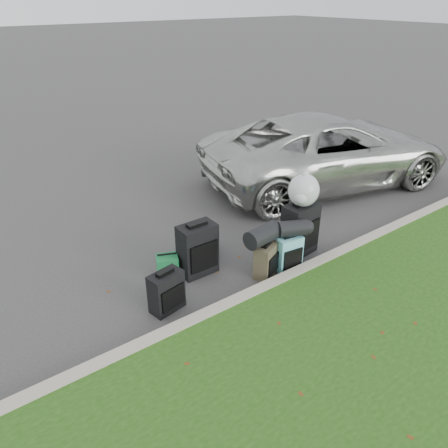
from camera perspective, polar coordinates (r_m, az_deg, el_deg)
ground at (r=7.04m, az=1.62°, el=-4.34°), size 120.00×120.00×0.00m
curb at (r=6.38m, az=7.18°, el=-7.62°), size 120.00×0.18×0.15m
suv at (r=9.82m, az=13.34°, el=9.39°), size 5.88×3.71×1.51m
suitcase_small_black at (r=5.86m, az=-7.53°, el=-8.75°), size 0.49×0.33×0.57m
suitcase_large_black_left at (r=6.49m, az=-3.48°, el=-3.31°), size 0.56×0.34×0.80m
suitcase_olive at (r=6.51m, az=5.47°, el=-4.75°), size 0.44×0.37×0.52m
suitcase_teal at (r=6.68m, az=8.38°, el=-3.79°), size 0.42×0.28×0.56m
suitcase_large_black_right at (r=7.07m, az=9.87°, el=-0.64°), size 0.60×0.39×0.86m
tote_green at (r=6.54m, az=-7.38°, el=-5.54°), size 0.39×0.35×0.35m
tote_navy at (r=7.10m, az=-2.32°, el=-2.55°), size 0.31×0.25×0.32m
duffel_left at (r=6.33m, az=5.03°, el=-1.48°), size 0.56×0.35×0.28m
duffel_right at (r=6.53m, az=8.96°, el=-0.57°), size 0.49×0.40×0.24m
trash_bag at (r=6.77m, az=10.37°, el=4.37°), size 0.49×0.49×0.49m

